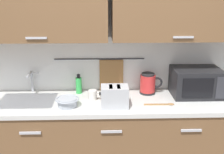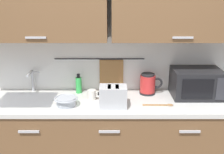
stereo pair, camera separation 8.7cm
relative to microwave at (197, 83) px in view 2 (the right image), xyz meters
The scene contains 10 objects.
counter_unit 1.03m from the microwave, behind, with size 2.53×0.64×0.90m.
back_wall_assembly 0.98m from the microwave, behind, with size 3.70×0.41×2.50m.
sink_faucet 1.62m from the microwave, behind, with size 0.09×0.17×0.22m.
microwave is the anchor object (origin of this frame).
electric_kettle 0.46m from the microwave, behind, with size 0.23×0.16×0.21m.
dish_soap_bottle 1.15m from the microwave, behind, with size 0.06×0.06×0.20m.
mug_near_sink 1.01m from the microwave, behind, with size 0.12×0.08×0.09m.
mixing_bowl 1.25m from the microwave, 169.15° to the right, with size 0.21×0.21×0.08m.
toaster 0.84m from the microwave, 162.40° to the right, with size 0.26×0.17×0.19m.
wooden_spoon 0.45m from the microwave, 147.41° to the right, with size 0.28×0.04×0.01m.
Camera 2 is at (0.02, -2.14, 1.91)m, focal length 44.80 mm.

